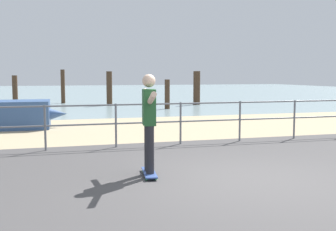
# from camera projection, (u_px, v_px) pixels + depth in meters

# --- Properties ---
(ground_plane) EXTENTS (24.00, 10.00, 0.04)m
(ground_plane) POSITION_uv_depth(u_px,v_px,m) (276.00, 198.00, 5.76)
(ground_plane) COLOR #474444
(ground_plane) RESTS_ON ground
(beach_strip) EXTENTS (24.00, 6.00, 0.04)m
(beach_strip) POSITION_uv_depth(u_px,v_px,m) (146.00, 128.00, 13.41)
(beach_strip) COLOR tan
(beach_strip) RESTS_ON ground
(sea_surface) EXTENTS (72.00, 50.00, 0.04)m
(sea_surface) POSITION_uv_depth(u_px,v_px,m) (81.00, 92.00, 40.18)
(sea_surface) COLOR #849EA3
(sea_surface) RESTS_ON ground
(railing_fence) EXTENTS (11.24, 0.05, 1.05)m
(railing_fence) POSITION_uv_depth(u_px,v_px,m) (149.00, 118.00, 9.89)
(railing_fence) COLOR slate
(railing_fence) RESTS_ON ground
(skateboard) EXTENTS (0.30, 0.82, 0.08)m
(skateboard) POSITION_uv_depth(u_px,v_px,m) (149.00, 173.00, 6.98)
(skateboard) COLOR #334C8C
(skateboard) RESTS_ON ground
(skateboarder) EXTENTS (0.28, 1.45, 1.65)m
(skateboarder) POSITION_uv_depth(u_px,v_px,m) (149.00, 117.00, 6.89)
(skateboarder) COLOR #26262B
(skateboarder) RESTS_ON skateboard
(groyne_post_1) EXTENTS (0.26, 0.26, 1.69)m
(groyne_post_1) POSITION_uv_depth(u_px,v_px,m) (15.00, 92.00, 20.54)
(groyne_post_1) COLOR #422D1E
(groyne_post_1) RESTS_ON ground
(groyne_post_2) EXTENTS (0.24, 0.24, 2.02)m
(groyne_post_2) POSITION_uv_depth(u_px,v_px,m) (63.00, 87.00, 24.49)
(groyne_post_2) COLOR #422D1E
(groyne_post_2) RESTS_ON ground
(groyne_post_3) EXTENTS (0.32, 0.32, 1.91)m
(groyne_post_3) POSITION_uv_depth(u_px,v_px,m) (109.00, 89.00, 22.91)
(groyne_post_3) COLOR #422D1E
(groyne_post_3) RESTS_ON ground
(groyne_post_4) EXTENTS (0.26, 0.26, 1.48)m
(groyne_post_4) POSITION_uv_depth(u_px,v_px,m) (167.00, 94.00, 20.51)
(groyne_post_4) COLOR #422D1E
(groyne_post_4) RESTS_ON ground
(groyne_post_5) EXTENTS (0.39, 0.39, 1.92)m
(groyne_post_5) POSITION_uv_depth(u_px,v_px,m) (197.00, 88.00, 23.44)
(groyne_post_5) COLOR #422D1E
(groyne_post_5) RESTS_ON ground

